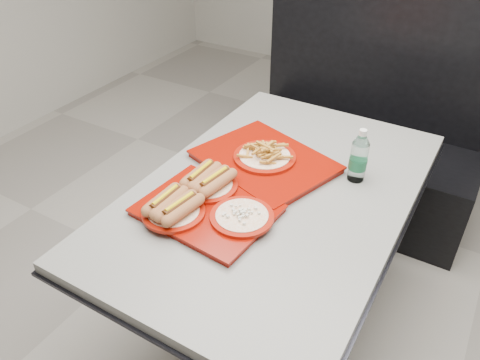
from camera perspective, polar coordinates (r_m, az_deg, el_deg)
The scene contains 6 objects.
ground at distance 2.22m, azimuth 3.46°, elevation -16.85°, with size 6.00×6.00×0.00m, color gray.
diner_table at distance 1.80m, azimuth 4.12°, elevation -5.30°, with size 0.92×1.42×0.75m.
booth_bench at distance 2.76m, azimuth 14.47°, elevation 4.73°, with size 1.30×0.57×1.35m.
tray_near at distance 1.57m, azimuth -4.46°, elevation -2.76°, with size 0.46×0.39×0.09m.
tray_far at distance 1.81m, azimuth 3.01°, elevation 2.66°, with size 0.59×0.52×0.10m.
water_bottle at distance 1.74m, azimuth 14.26°, elevation 2.57°, with size 0.07×0.07×0.21m.
Camera 1 is at (0.58, -1.24, 1.75)m, focal length 35.00 mm.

